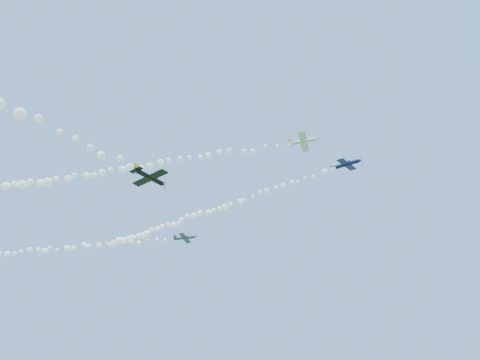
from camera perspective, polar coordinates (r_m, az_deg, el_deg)
The scene contains 7 objects.
plane_white at distance 82.84m, azimuth 9.02°, elevation 5.46°, with size 6.71×7.11×1.82m.
smoke_trail_white at distance 92.91m, azimuth -14.68°, elevation 1.74°, with size 69.73×17.96×2.86m, color white, non-canonical shape.
plane_navy at distance 82.70m, azimuth 14.92°, elevation 2.19°, with size 6.54×6.88×2.32m.
smoke_trail_navy at distance 101.11m, azimuth -5.56°, elevation -4.83°, with size 73.10×13.73×2.60m, color white, non-canonical shape.
plane_grey at distance 103.55m, azimuth -7.85°, elevation -8.14°, with size 6.27×6.64×1.82m.
smoke_trail_grey at distance 122.86m, azimuth -26.52°, elevation -8.94°, with size 75.25×23.69×2.92m, color white, non-canonical shape.
plane_black at distance 59.73m, azimuth -12.70°, elevation 0.37°, with size 6.51×6.13×1.87m.
Camera 1 is at (38.82, -70.12, 4.48)m, focal length 30.00 mm.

